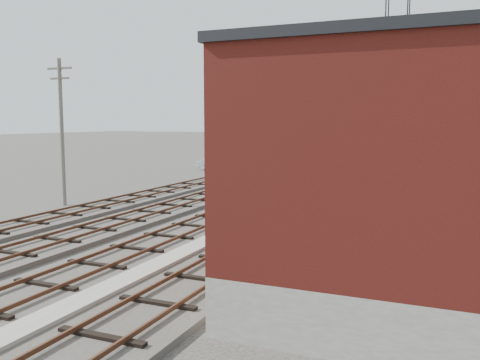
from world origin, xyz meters
The scene contains 23 objects.
ground centered at (0.00, 60.00, 0.00)m, with size 320.00×320.00×0.00m, color #282621.
track_right centered at (2.50, 39.00, 0.11)m, with size 3.20×90.00×0.39m.
track_mid_right centered at (-1.50, 39.00, 0.11)m, with size 3.20×90.00×0.39m.
track_mid_left centered at (-5.50, 39.00, 0.11)m, with size 3.20×90.00×0.39m.
track_left centered at (-9.50, 39.00, 0.11)m, with size 3.20×90.00×0.39m.
platform_curb centered at (0.50, 14.00, 0.13)m, with size 0.90×28.00×0.26m, color gray.
brick_building centered at (7.50, 12.00, 3.63)m, with size 6.54×12.20×7.22m.
lattice_tower centered at (5.50, 35.00, 7.50)m, with size 1.60×1.60×15.00m.
utility_pole_left_a centered at (-12.50, 20.00, 4.80)m, with size 1.80×0.24×9.00m.
utility_pole_left_b centered at (-12.50, 45.00, 4.80)m, with size 1.80×0.24×9.00m.
utility_pole_left_c centered at (-12.50, 70.00, 4.80)m, with size 1.80×0.24×9.00m.
utility_pole_right_a centered at (6.50, 28.00, 4.80)m, with size 1.80×0.24×9.00m.
utility_pole_right_b centered at (6.50, 58.00, 4.80)m, with size 1.80×0.24×9.00m.
apartment_left centered at (-18.00, 135.00, 15.00)m, with size 22.00×14.00×30.00m, color gray.
apartment_right centered at (8.00, 150.00, 13.00)m, with size 16.00×12.00×26.00m, color gray.
shed_left centered at (-16.00, 60.00, 1.60)m, with size 8.00×5.00×3.20m, color gray.
shed_right centered at (9.00, 70.00, 2.00)m, with size 6.00×6.00×4.00m, color gray.
signal_mast centered at (3.70, 8.76, 2.25)m, with size 0.40×0.41×3.87m.
switch_stand centered at (-6.34, 30.94, 0.59)m, with size 0.37×0.37×1.25m.
site_trailer centered at (-4.26, 55.68, 1.50)m, with size 7.65×4.85×2.98m.
car_red centered at (-11.74, 44.80, 0.76)m, with size 1.80×4.48×1.53m, color maroon.
car_silver centered at (-13.79, 44.08, 0.64)m, with size 1.36×3.90×1.28m, color #B3B5BB.
car_grey centered at (-13.16, 50.84, 0.59)m, with size 1.64×4.04×1.17m, color slate.
Camera 1 is at (9.88, -4.50, 5.21)m, focal length 38.00 mm.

